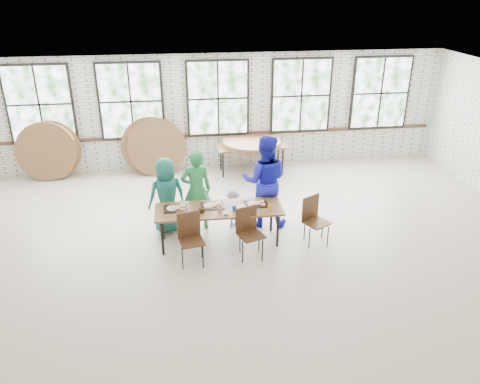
# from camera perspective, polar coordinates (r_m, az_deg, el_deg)

# --- Properties ---
(room) EXTENTS (12.00, 12.00, 12.00)m
(room) POSITION_cam_1_polar(r_m,az_deg,el_deg) (12.29, -2.70, 11.12)
(room) COLOR #B6A490
(room) RESTS_ON ground
(dining_table) EXTENTS (2.41, 0.84, 0.74)m
(dining_table) POSITION_cam_1_polar(r_m,az_deg,el_deg) (8.85, -2.58, -2.30)
(dining_table) COLOR brown
(dining_table) RESTS_ON ground
(chair_near_left) EXTENTS (0.49, 0.48, 0.95)m
(chair_near_left) POSITION_cam_1_polar(r_m,az_deg,el_deg) (8.38, -6.09, -5.08)
(chair_near_left) COLOR #432916
(chair_near_left) RESTS_ON ground
(chair_near_right) EXTENTS (0.53, 0.52, 0.95)m
(chair_near_right) POSITION_cam_1_polar(r_m,az_deg,el_deg) (8.52, 1.06, -4.40)
(chair_near_right) COLOR #432916
(chair_near_right) RESTS_ON ground
(chair_spare) EXTENTS (0.57, 0.56, 0.95)m
(chair_spare) POSITION_cam_1_polar(r_m,az_deg,el_deg) (9.04, 8.95, -2.90)
(chair_spare) COLOR #432916
(chair_spare) RESTS_ON ground
(adult_teal) EXTENTS (0.87, 0.70, 1.54)m
(adult_teal) POSITION_cam_1_polar(r_m,az_deg,el_deg) (9.37, -8.92, -0.42)
(adult_teal) COLOR #1B695B
(adult_teal) RESTS_ON ground
(adult_green) EXTENTS (0.66, 0.47, 1.69)m
(adult_green) POSITION_cam_1_polar(r_m,az_deg,el_deg) (9.34, -5.33, 0.21)
(adult_green) COLOR #217E3E
(adult_green) RESTS_ON ground
(toddler) EXTENTS (0.57, 0.43, 0.79)m
(toddler) POSITION_cam_1_polar(r_m,az_deg,el_deg) (9.59, -0.88, -2.00)
(toddler) COLOR #181238
(toddler) RESTS_ON ground
(adult_blue) EXTENTS (1.07, 0.91, 1.93)m
(adult_blue) POSITION_cam_1_polar(r_m,az_deg,el_deg) (9.44, 3.03, 1.34)
(adult_blue) COLOR #191DB5
(adult_blue) RESTS_ON ground
(storage_table) EXTENTS (1.83, 0.84, 0.74)m
(storage_table) POSITION_cam_1_polar(r_m,az_deg,el_deg) (12.21, 1.41, 5.47)
(storage_table) COLOR brown
(storage_table) RESTS_ON ground
(tabletop_clutter) EXTENTS (2.00, 0.59, 0.11)m
(tabletop_clutter) POSITION_cam_1_polar(r_m,az_deg,el_deg) (8.79, -2.11, -1.92)
(tabletop_clutter) COLOR black
(tabletop_clutter) RESTS_ON dining_table
(round_tops_stacked) EXTENTS (1.50, 1.50, 0.13)m
(round_tops_stacked) POSITION_cam_1_polar(r_m,az_deg,el_deg) (12.17, 1.42, 6.00)
(round_tops_stacked) COLOR brown
(round_tops_stacked) RESTS_ON storage_table
(round_tops_leaning) EXTENTS (4.22, 0.48, 1.49)m
(round_tops_leaning) POSITION_cam_1_polar(r_m,az_deg,el_deg) (12.45, -16.50, 5.05)
(round_tops_leaning) COLOR brown
(round_tops_leaning) RESTS_ON ground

